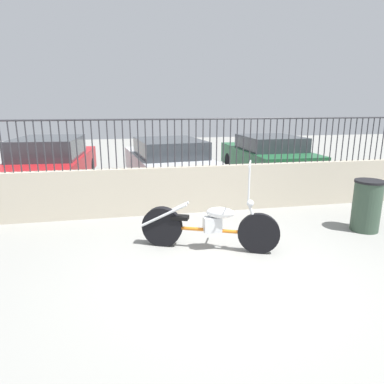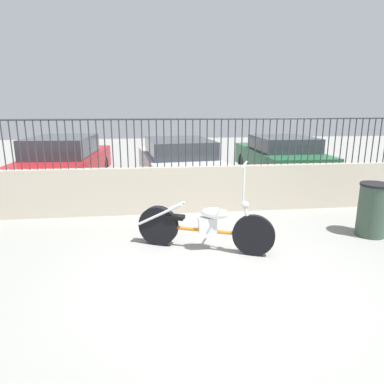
% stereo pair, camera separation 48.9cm
% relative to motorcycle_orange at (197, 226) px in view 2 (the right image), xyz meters
% --- Properties ---
extents(ground_plane, '(40.00, 40.00, 0.00)m').
position_rel_motorcycle_orange_xyz_m(ground_plane, '(0.10, -0.87, -0.39)').
color(ground_plane, gray).
extents(low_wall, '(10.75, 0.18, 1.00)m').
position_rel_motorcycle_orange_xyz_m(low_wall, '(0.10, 1.97, 0.11)').
color(low_wall, '#B2A893').
rests_on(low_wall, ground_plane).
extents(fence_railing, '(10.75, 0.04, 1.00)m').
position_rel_motorcycle_orange_xyz_m(fence_railing, '(0.10, 1.97, 1.23)').
color(fence_railing, '#2D2D33').
rests_on(fence_railing, low_wall).
extents(motorcycle_orange, '(2.10, 1.00, 1.44)m').
position_rel_motorcycle_orange_xyz_m(motorcycle_orange, '(0.00, 0.00, 0.00)').
color(motorcycle_orange, black).
rests_on(motorcycle_orange, ground_plane).
extents(trash_bin, '(0.52, 0.52, 0.95)m').
position_rel_motorcycle_orange_xyz_m(trash_bin, '(3.15, 0.21, 0.08)').
color(trash_bin, '#334738').
rests_on(trash_bin, ground_plane).
extents(car_red, '(1.99, 4.61, 1.43)m').
position_rel_motorcycle_orange_xyz_m(car_red, '(-3.08, 4.71, 0.32)').
color(car_red, black).
rests_on(car_red, ground_plane).
extents(car_silver, '(2.35, 4.75, 1.34)m').
position_rel_motorcycle_orange_xyz_m(car_silver, '(0.07, 4.55, 0.29)').
color(car_silver, black).
rests_on(car_silver, ground_plane).
extents(car_green, '(1.83, 4.15, 1.34)m').
position_rel_motorcycle_orange_xyz_m(car_green, '(3.29, 5.01, 0.30)').
color(car_green, black).
rests_on(car_green, ground_plane).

